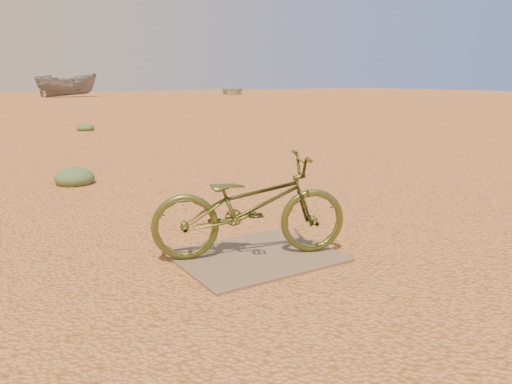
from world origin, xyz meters
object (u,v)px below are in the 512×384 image
bicycle (250,206)px  boat_mid_right (67,85)px  boat_far_right (232,90)px  plywood_board (256,256)px

bicycle → boat_mid_right: 42.71m
boat_mid_right → boat_far_right: (15.80, -0.82, -0.55)m
plywood_board → boat_mid_right: 42.75m
plywood_board → boat_mid_right: (7.24, 42.12, 0.99)m
boat_far_right → plywood_board: bearing=-103.1°
bicycle → boat_far_right: (23.09, 41.27, -0.03)m
bicycle → boat_far_right: bicycle is taller
boat_mid_right → boat_far_right: boat_mid_right is taller
bicycle → boat_mid_right: boat_mid_right is taller
plywood_board → boat_far_right: boat_far_right is taller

